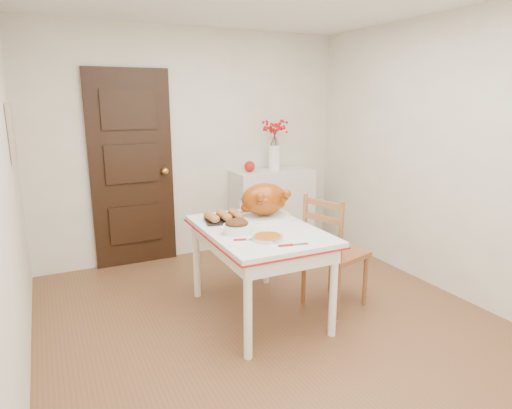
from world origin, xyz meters
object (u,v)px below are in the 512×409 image
sideboard (272,209)px  kitchen_table (259,272)px  chair_oak (336,251)px  turkey_platter (264,201)px  pumpkin_pie (268,237)px

sideboard → kitchen_table: size_ratio=0.75×
chair_oak → turkey_platter: bearing=36.5°
chair_oak → pumpkin_pie: size_ratio=4.42×
chair_oak → pumpkin_pie: bearing=87.6°
sideboard → turkey_platter: 1.48m
kitchen_table → pumpkin_pie: bearing=-104.0°
sideboard → pumpkin_pie: 2.05m
kitchen_table → pumpkin_pie: pumpkin_pie is taller
chair_oak → turkey_platter: (-0.49, 0.38, 0.41)m
turkey_platter → pumpkin_pie: bearing=-115.6°
sideboard → chair_oak: bearing=-98.3°
kitchen_table → pumpkin_pie: (-0.08, -0.31, 0.40)m
kitchen_table → turkey_platter: turkey_platter is taller
turkey_platter → kitchen_table: bearing=-126.1°
kitchen_table → pumpkin_pie: 0.51m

